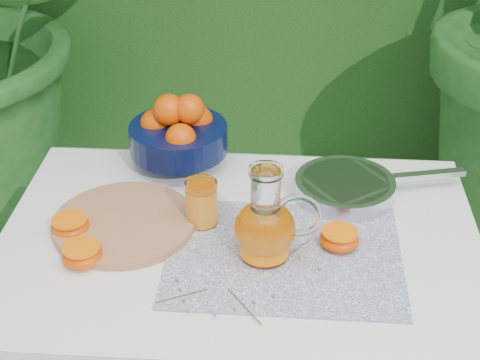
# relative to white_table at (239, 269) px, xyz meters

# --- Properties ---
(white_table) EXTENTS (1.00, 0.70, 0.75)m
(white_table) POSITION_rel_white_table_xyz_m (0.00, 0.00, 0.00)
(white_table) COLOR white
(white_table) RESTS_ON ground
(placemat) EXTENTS (0.47, 0.37, 0.00)m
(placemat) POSITION_rel_white_table_xyz_m (0.09, -0.05, 0.08)
(placemat) COLOR #0C1444
(placemat) RESTS_ON white_table
(cutting_board) EXTENTS (0.39, 0.39, 0.02)m
(cutting_board) POSITION_rel_white_table_xyz_m (-0.25, 0.02, 0.09)
(cutting_board) COLOR #AA784D
(cutting_board) RESTS_ON white_table
(fruit_bowl) EXTENTS (0.28, 0.28, 0.18)m
(fruit_bowl) POSITION_rel_white_table_xyz_m (-0.17, 0.30, 0.17)
(fruit_bowl) COLOR black
(fruit_bowl) RESTS_ON white_table
(juice_pitcher) EXTENTS (0.18, 0.13, 0.20)m
(juice_pitcher) POSITION_rel_white_table_xyz_m (0.06, -0.06, 0.15)
(juice_pitcher) COLOR white
(juice_pitcher) RESTS_ON white_table
(juice_tumbler) EXTENTS (0.09, 0.09, 0.10)m
(juice_tumbler) POSITION_rel_white_table_xyz_m (-0.08, 0.05, 0.13)
(juice_tumbler) COLOR white
(juice_tumbler) RESTS_ON white_table
(saute_pan) EXTENTS (0.41, 0.27, 0.04)m
(saute_pan) POSITION_rel_white_table_xyz_m (0.23, 0.18, 0.10)
(saute_pan) COLOR #B9B9BE
(saute_pan) RESTS_ON white_table
(orange_halves) EXTENTS (0.66, 0.19, 0.04)m
(orange_halves) POSITION_rel_white_table_xyz_m (-0.15, -0.04, 0.10)
(orange_halves) COLOR #E85502
(orange_halves) RESTS_ON white_table
(thyme_sprigs) EXTENTS (0.31, 0.26, 0.01)m
(thyme_sprigs) POSITION_rel_white_table_xyz_m (0.02, -0.15, 0.09)
(thyme_sprigs) COLOR brown
(thyme_sprigs) RESTS_ON white_table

